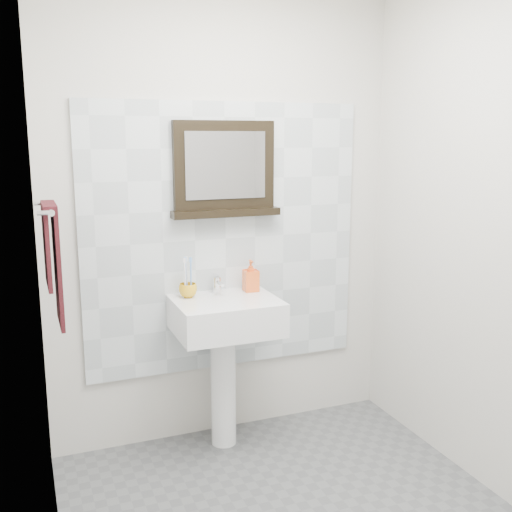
{
  "coord_description": "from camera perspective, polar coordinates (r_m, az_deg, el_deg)",
  "views": [
    {
      "loc": [
        -1.06,
        -2.06,
        1.71
      ],
      "look_at": [
        -0.03,
        0.55,
        1.15
      ],
      "focal_mm": 42.0,
      "sensor_mm": 36.0,
      "label": 1
    }
  ],
  "objects": [
    {
      "name": "toothbrushes",
      "position": [
        3.23,
        -6.52,
        -1.8
      ],
      "size": [
        0.05,
        0.04,
        0.21
      ],
      "color": "white",
      "rests_on": "toothbrush_cup"
    },
    {
      "name": "left_wall",
      "position": [
        2.12,
        -19.42,
        -1.96
      ],
      "size": [
        0.01,
        2.2,
        2.5
      ],
      "primitive_type": "cube",
      "color": "beige",
      "rests_on": "ground"
    },
    {
      "name": "toothbrush_cup",
      "position": [
        3.25,
        -6.5,
        -3.28
      ],
      "size": [
        0.12,
        0.12,
        0.08
      ],
      "primitive_type": "imported",
      "rotation": [
        0.0,
        0.0,
        -0.23
      ],
      "color": "gold",
      "rests_on": "pedestal_sink"
    },
    {
      "name": "framed_mirror",
      "position": [
        3.3,
        -3.04,
        8.05
      ],
      "size": [
        0.61,
        0.11,
        0.52
      ],
      "color": "black",
      "rests_on": "back_wall"
    },
    {
      "name": "towel_bar",
      "position": [
        2.77,
        -19.2,
        4.36
      ],
      "size": [
        0.07,
        0.4,
        0.03
      ],
      "color": "silver",
      "rests_on": "left_wall"
    },
    {
      "name": "splashback",
      "position": [
        3.37,
        -2.97,
        1.69
      ],
      "size": [
        1.6,
        0.02,
        1.5
      ],
      "primitive_type": "cube",
      "color": "silver",
      "rests_on": "back_wall"
    },
    {
      "name": "hand_towel",
      "position": [
        2.8,
        -18.78,
        0.1
      ],
      "size": [
        0.06,
        0.3,
        0.55
      ],
      "color": "black",
      "rests_on": "towel_bar"
    },
    {
      "name": "back_wall",
      "position": [
        3.37,
        -3.05,
        3.4
      ],
      "size": [
        2.0,
        0.01,
        2.5
      ],
      "primitive_type": "cube",
      "color": "beige",
      "rests_on": "ground"
    },
    {
      "name": "right_wall",
      "position": [
        2.95,
        23.05,
        1.4
      ],
      "size": [
        0.01,
        2.2,
        2.5
      ],
      "primitive_type": "cube",
      "color": "beige",
      "rests_on": "ground"
    },
    {
      "name": "pedestal_sink",
      "position": [
        3.27,
        -2.94,
        -7.2
      ],
      "size": [
        0.55,
        0.44,
        0.96
      ],
      "color": "white",
      "rests_on": "ground"
    },
    {
      "name": "soap_dispenser",
      "position": [
        3.35,
        -0.5,
        -1.88
      ],
      "size": [
        0.08,
        0.09,
        0.18
      ],
      "primitive_type": "imported",
      "rotation": [
        0.0,
        0.0,
        -0.06
      ],
      "color": "red",
      "rests_on": "pedestal_sink"
    }
  ]
}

